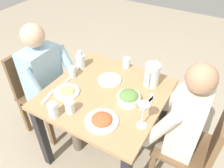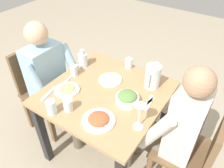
{
  "view_description": "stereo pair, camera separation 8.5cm",
  "coord_description": "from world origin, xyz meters",
  "views": [
    {
      "loc": [
        1.09,
        0.69,
        1.86
      ],
      "look_at": [
        -0.05,
        0.02,
        0.78
      ],
      "focal_mm": 35.37,
      "sensor_mm": 36.0,
      "label": 1
    },
    {
      "loc": [
        1.05,
        0.76,
        1.86
      ],
      "look_at": [
        -0.05,
        0.02,
        0.78
      ],
      "focal_mm": 35.37,
      "sensor_mm": 36.0,
      "label": 2
    }
  ],
  "objects": [
    {
      "name": "fork_far",
      "position": [
        -0.07,
        0.34,
        0.74
      ],
      "size": [
        0.17,
        0.06,
        0.01
      ],
      "primitive_type": "cube",
      "rotation": [
        0.0,
        0.0,
        0.21
      ],
      "color": "silver",
      "rests_on": "dining_table"
    },
    {
      "name": "diner_near",
      "position": [
        0.05,
        -0.54,
        0.64
      ],
      "size": [
        0.48,
        0.53,
        1.17
      ],
      "color": "#9EC6E0",
      "rests_on": "ground_plane"
    },
    {
      "name": "ground_plane",
      "position": [
        0.0,
        0.0,
        0.0
      ],
      "size": [
        8.0,
        8.0,
        0.0
      ],
      "primitive_type": "plane",
      "color": "tan"
    },
    {
      "name": "chair_near",
      "position": [
        0.05,
        -0.74,
        0.5
      ],
      "size": [
        0.4,
        0.4,
        0.88
      ],
      "color": "brown",
      "rests_on": "ground_plane"
    },
    {
      "name": "chair_far",
      "position": [
        -0.05,
        0.74,
        0.5
      ],
      "size": [
        0.4,
        0.4,
        0.88
      ],
      "color": "brown",
      "rests_on": "ground_plane"
    },
    {
      "name": "water_glass_near_right",
      "position": [
        -0.38,
        -0.02,
        0.78
      ],
      "size": [
        0.07,
        0.07,
        0.09
      ],
      "primitive_type": "cylinder",
      "color": "silver",
      "rests_on": "dining_table"
    },
    {
      "name": "knife_far",
      "position": [
        0.06,
        -0.34,
        0.74
      ],
      "size": [
        0.19,
        0.04,
        0.01
      ],
      "primitive_type": "cube",
      "rotation": [
        0.0,
        0.0,
        0.12
      ],
      "color": "silver",
      "rests_on": "dining_table"
    },
    {
      "name": "wine_glass",
      "position": [
        0.17,
        0.38,
        0.88
      ],
      "size": [
        0.08,
        0.08,
        0.2
      ],
      "color": "silver",
      "rests_on": "dining_table"
    },
    {
      "name": "plate_yoghurt",
      "position": [
        -0.14,
        -0.05,
        0.75
      ],
      "size": [
        0.19,
        0.19,
        0.04
      ],
      "color": "white",
      "rests_on": "dining_table"
    },
    {
      "name": "water_glass_far_left",
      "position": [
        0.31,
        -0.1,
        0.78
      ],
      "size": [
        0.07,
        0.07,
        0.09
      ],
      "primitive_type": "cylinder",
      "color": "silver",
      "rests_on": "dining_table"
    },
    {
      "name": "plate_rice_curry",
      "position": [
        0.27,
        0.14,
        0.75
      ],
      "size": [
        0.23,
        0.23,
        0.05
      ],
      "color": "white",
      "rests_on": "dining_table"
    },
    {
      "name": "plate_fries",
      "position": [
        0.16,
        -0.26,
        0.75
      ],
      "size": [
        0.2,
        0.2,
        0.04
      ],
      "color": "white",
      "rests_on": "dining_table"
    },
    {
      "name": "dining_table",
      "position": [
        0.0,
        0.0,
        0.61
      ],
      "size": [
        0.89,
        0.89,
        0.73
      ],
      "color": "tan",
      "rests_on": "ground_plane"
    },
    {
      "name": "water_pitcher",
      "position": [
        -0.26,
        0.26,
        0.83
      ],
      "size": [
        0.16,
        0.12,
        0.19
      ],
      "color": "silver",
      "rests_on": "dining_table"
    },
    {
      "name": "diner_far",
      "position": [
        -0.05,
        0.54,
        0.64
      ],
      "size": [
        0.48,
        0.53,
        1.17
      ],
      "color": "silver",
      "rests_on": "ground_plane"
    },
    {
      "name": "knife_near",
      "position": [
        -0.04,
        0.33,
        0.74
      ],
      "size": [
        0.19,
        0.05,
        0.01
      ],
      "primitive_type": "cube",
      "rotation": [
        0.0,
        0.0,
        -0.16
      ],
      "color": "silver",
      "rests_on": "dining_table"
    },
    {
      "name": "oil_carafe",
      "position": [
        -0.18,
        -0.37,
        0.79
      ],
      "size": [
        0.08,
        0.08,
        0.16
      ],
      "color": "silver",
      "rests_on": "dining_table"
    },
    {
      "name": "water_glass_far_right",
      "position": [
        0.39,
        -0.18,
        0.79
      ],
      "size": [
        0.07,
        0.07,
        0.11
      ],
      "primitive_type": "cylinder",
      "color": "silver",
      "rests_on": "dining_table"
    },
    {
      "name": "fork_near",
      "position": [
        0.27,
        -0.35,
        0.74
      ],
      "size": [
        0.17,
        0.06,
        0.01
      ],
      "primitive_type": "cube",
      "rotation": [
        0.0,
        0.0,
        0.18
      ],
      "color": "silver",
      "rests_on": "dining_table"
    },
    {
      "name": "water_glass_center",
      "position": [
        -0.03,
        -0.35,
        0.78
      ],
      "size": [
        0.06,
        0.06,
        0.09
      ],
      "primitive_type": "cylinder",
      "color": "silver",
      "rests_on": "dining_table"
    },
    {
      "name": "salt_shaker",
      "position": [
        -0.1,
        -0.37,
        0.76
      ],
      "size": [
        0.03,
        0.03,
        0.05
      ],
      "color": "white",
      "rests_on": "dining_table"
    },
    {
      "name": "salad_bowl",
      "position": [
        0.01,
        0.2,
        0.78
      ],
      "size": [
        0.17,
        0.17,
        0.09
      ],
      "color": "white",
      "rests_on": "dining_table"
    }
  ]
}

